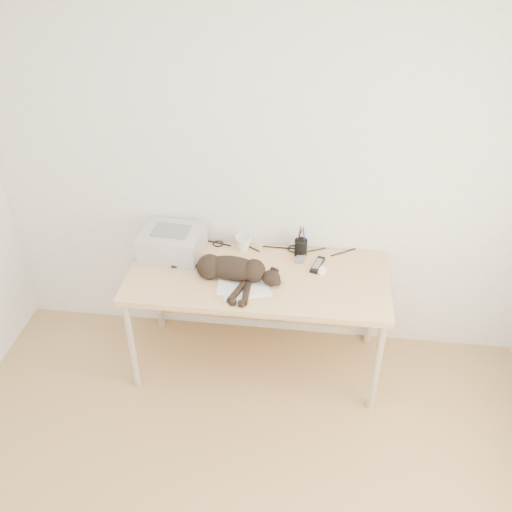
# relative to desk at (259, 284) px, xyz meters

# --- Properties ---
(wall_back) EXTENTS (3.50, 0.00, 3.50)m
(wall_back) POSITION_rel_desk_xyz_m (0.00, 0.27, 0.69)
(wall_back) COLOR white
(wall_back) RESTS_ON floor
(desk) EXTENTS (1.60, 0.70, 0.74)m
(desk) POSITION_rel_desk_xyz_m (0.00, 0.00, 0.00)
(desk) COLOR tan
(desk) RESTS_ON floor
(printer) EXTENTS (0.40, 0.35, 0.18)m
(printer) POSITION_rel_desk_xyz_m (-0.57, 0.08, 0.22)
(printer) COLOR #A3A3A7
(printer) RESTS_ON desk
(papers) EXTENTS (0.34, 0.27, 0.01)m
(papers) POSITION_rel_desk_xyz_m (-0.07, -0.21, 0.14)
(papers) COLOR white
(papers) RESTS_ON desk
(cat) EXTENTS (0.70, 0.36, 0.16)m
(cat) POSITION_rel_desk_xyz_m (-0.16, -0.14, 0.20)
(cat) COLOR black
(cat) RESTS_ON desk
(mug) EXTENTS (0.14, 0.14, 0.10)m
(mug) POSITION_rel_desk_xyz_m (-0.13, 0.18, 0.18)
(mug) COLOR white
(mug) RESTS_ON desk
(pen_cup) EXTENTS (0.08, 0.08, 0.21)m
(pen_cup) POSITION_rel_desk_xyz_m (0.25, 0.17, 0.19)
(pen_cup) COLOR black
(pen_cup) RESTS_ON desk
(remote_grey) EXTENTS (0.08, 0.19, 0.02)m
(remote_grey) POSITION_rel_desk_xyz_m (0.25, 0.16, 0.14)
(remote_grey) COLOR slate
(remote_grey) RESTS_ON desk
(remote_black) EXTENTS (0.09, 0.18, 0.02)m
(remote_black) POSITION_rel_desk_xyz_m (0.36, 0.06, 0.14)
(remote_black) COLOR black
(remote_black) RESTS_ON desk
(mouse) EXTENTS (0.06, 0.10, 0.03)m
(mouse) POSITION_rel_desk_xyz_m (0.39, 0.01, 0.15)
(mouse) COLOR white
(mouse) RESTS_ON desk
(cable_tangle) EXTENTS (1.36, 0.09, 0.01)m
(cable_tangle) POSITION_rel_desk_xyz_m (0.00, 0.22, 0.14)
(cable_tangle) COLOR black
(cable_tangle) RESTS_ON desk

